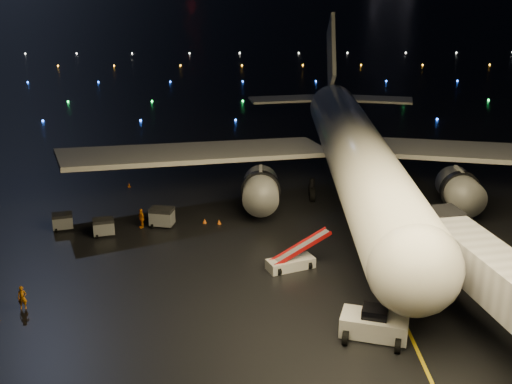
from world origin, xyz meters
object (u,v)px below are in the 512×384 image
belt_loader (291,253)px  baggage_cart_2 (63,222)px  crew_a (22,298)px  airliner (354,115)px  baggage_cart_0 (162,217)px  pushback_tug (374,322)px  baggage_cart_1 (104,227)px  crew_c (141,218)px

belt_loader → baggage_cart_2: belt_loader is taller
belt_loader → crew_a: bearing=174.7°
airliner → belt_loader: size_ratio=10.79×
airliner → baggage_cart_0: bearing=-153.6°
pushback_tug → baggage_cart_1: 28.66m
crew_c → baggage_cart_1: 3.79m
belt_loader → baggage_cart_1: 18.79m
crew_c → baggage_cart_2: crew_c is taller
airliner → crew_c: (-22.01, -9.56, -8.04)m
baggage_cart_1 → baggage_cart_2: 4.56m
pushback_tug → baggage_cart_2: 33.01m
airliner → belt_loader: airliner is taller
crew_a → crew_c: bearing=58.5°
airliner → belt_loader: 21.86m
belt_loader → baggage_cart_0: bearing=118.6°
airliner → crew_c: size_ratio=32.43×
pushback_tug → crew_c: 27.49m
crew_a → baggage_cart_0: (8.46, 16.00, 0.02)m
pushback_tug → belt_loader: 11.73m
airliner → baggage_cart_0: airliner is taller
pushback_tug → baggage_cart_2: bearing=160.7°
baggage_cart_1 → crew_a: bearing=-118.3°
baggage_cart_1 → baggage_cart_0: bearing=6.9°
airliner → pushback_tug: bearing=-94.3°
airliner → baggage_cart_1: 28.95m
crew_a → baggage_cart_0: size_ratio=0.83×
crew_c → baggage_cart_0: crew_c is taller
belt_loader → baggage_cart_1: size_ratio=3.03×
baggage_cart_1 → baggage_cart_2: size_ratio=1.04×
belt_loader → crew_a: (-20.43, -6.41, -0.52)m
crew_a → baggage_cart_1: 14.20m
airliner → crew_c: bearing=-154.9°
airliner → belt_loader: bearing=-111.6°
pushback_tug → crew_a: (-25.46, 4.19, -0.17)m
baggage_cart_1 → pushback_tug: bearing=-54.3°
baggage_cart_0 → baggage_cart_2: baggage_cart_0 is taller
belt_loader → crew_c: 16.77m
airliner → pushback_tug: airliner is taller
crew_c → baggage_cart_1: bearing=-93.3°
crew_c → baggage_cart_2: size_ratio=1.04×
crew_c → baggage_cart_1: size_ratio=1.01×
crew_a → baggage_cart_2: bearing=85.1°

